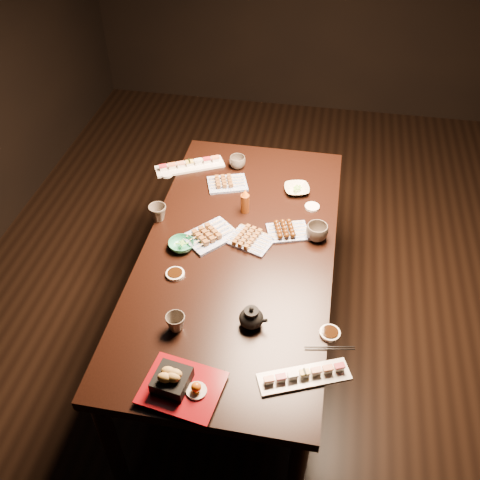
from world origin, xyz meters
name	(u,v)px	position (x,y,z in m)	size (l,w,h in m)	color
ground	(282,306)	(0.00, 0.00, 0.00)	(5.00, 5.00, 0.00)	black
dining_table	(238,302)	(-0.21, -0.34, 0.38)	(0.90, 1.80, 0.75)	black
sushi_platter_near	(304,375)	(0.16, -0.98, 0.77)	(0.35, 0.10, 0.04)	white
sushi_platter_far	(190,164)	(-0.60, 0.28, 0.77)	(0.39, 0.11, 0.05)	white
yakitori_plate_center	(210,232)	(-0.36, -0.27, 0.78)	(0.24, 0.17, 0.06)	#828EB6
yakitori_plate_right	(251,238)	(-0.16, -0.27, 0.78)	(0.20, 0.15, 0.05)	#828EB6
yakitori_plate_left	(227,181)	(-0.36, 0.16, 0.78)	(0.21, 0.15, 0.05)	#828EB6
tsukune_plate	(288,229)	(0.01, -0.17, 0.78)	(0.20, 0.14, 0.05)	#828EB6
edamame_bowl_green	(181,245)	(-0.48, -0.37, 0.77)	(0.12, 0.12, 0.04)	#30936A
edamame_bowl_cream	(297,189)	(0.02, 0.17, 0.77)	(0.13, 0.13, 0.03)	beige
tempura_tray	(181,382)	(-0.28, -1.11, 0.80)	(0.29, 0.23, 0.11)	black
teacup_near_left	(176,323)	(-0.37, -0.84, 0.79)	(0.08, 0.08, 0.08)	#4F463C
teacup_mid_right	(317,232)	(0.15, -0.19, 0.79)	(0.11, 0.11, 0.08)	#4F463C
teacup_far_left	(158,213)	(-0.65, -0.18, 0.79)	(0.09, 0.09, 0.08)	#4F463C
teacup_far_right	(237,162)	(-0.34, 0.33, 0.79)	(0.09, 0.09, 0.07)	#4F463C
teapot	(251,316)	(-0.08, -0.76, 0.80)	(0.12, 0.12, 0.10)	black
condiment_bottle	(245,201)	(-0.23, -0.04, 0.82)	(0.04, 0.04, 0.14)	#682E0D
sauce_dish_west	(175,274)	(-0.46, -0.55, 0.76)	(0.08, 0.08, 0.01)	white
sauce_dish_east	(312,207)	(0.11, 0.04, 0.76)	(0.08, 0.08, 0.01)	white
sauce_dish_se	(330,333)	(0.25, -0.75, 0.76)	(0.09, 0.09, 0.01)	white
sauce_dish_nw	(166,174)	(-0.71, 0.19, 0.76)	(0.07, 0.07, 0.01)	white
chopsticks_near	(201,389)	(-0.21, -1.10, 0.75)	(0.23, 0.02, 0.01)	black
chopsticks_se	(330,348)	(0.25, -0.83, 0.75)	(0.20, 0.02, 0.01)	black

